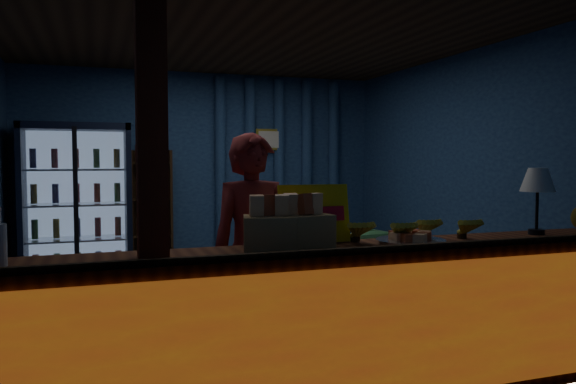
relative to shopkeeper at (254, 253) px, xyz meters
The scene contains 17 objects.
ground 1.58m from the shopkeeper, 76.64° to the left, with size 4.60×4.60×0.00m, color #515154.
room_walls 1.53m from the shopkeeper, 76.64° to the left, with size 4.60×4.60×4.60m.
counter 0.77m from the shopkeeper, 62.76° to the right, with size 4.40×0.57×0.99m.
support_post 1.06m from the shopkeeper, 141.27° to the right, with size 0.16×0.16×2.60m, color maroon.
beverage_cooler 3.46m from the shopkeeper, 111.03° to the left, with size 1.20×0.62×1.90m.
bottle_shelf 3.39m from the shopkeeper, 96.61° to the left, with size 0.50×0.28×1.60m.
curtain_folds 3.72m from the shopkeeper, 69.19° to the left, with size 1.74×0.14×2.50m.
framed_picture 3.71m from the shopkeeper, 71.17° to the left, with size 0.36×0.04×0.28m.
shopkeeper is the anchor object (origin of this frame).
green_chair 3.31m from the shopkeeper, 51.68° to the left, with size 0.66×0.68×0.62m, color #57AF5C.
side_table 3.26m from the shopkeeper, 59.28° to the left, with size 0.66×0.57×0.61m.
yellow_sign 0.57m from the shopkeeper, 51.31° to the right, with size 0.47×0.10×0.38m.
snack_box_left 0.59m from the shopkeeper, 71.46° to the right, with size 0.35×0.30×0.33m.
snack_box_centre 0.57m from the shopkeeper, 95.24° to the right, with size 0.36×0.32×0.33m.
pastry_tray 1.07m from the shopkeeper, 33.60° to the right, with size 0.45×0.45×0.07m.
banana_bunches 1.09m from the shopkeeper, 27.96° to the right, with size 0.98×0.29×0.16m.
table_lamp 2.09m from the shopkeeper, 14.89° to the right, with size 0.24×0.24×0.48m.
Camera 1 is at (-1.35, -5.03, 1.49)m, focal length 35.00 mm.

